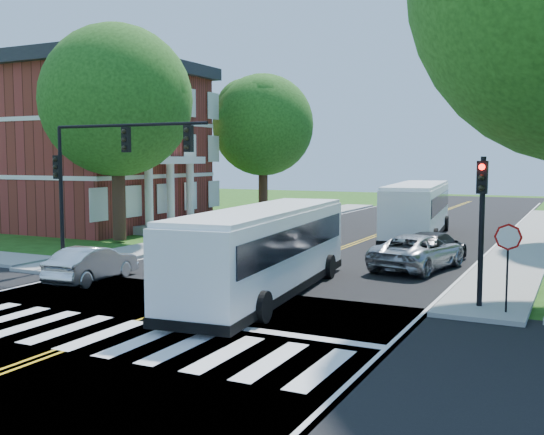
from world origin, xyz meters
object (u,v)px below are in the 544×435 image
Objects in this scene: signal_nw at (104,162)px; bus_lead at (265,249)px; hatchback at (92,264)px; dark_sedan at (433,247)px; signal_ne at (482,211)px; suv at (418,252)px; bus_follow at (417,209)px.

signal_nw reaches higher than bus_lead.
dark_sedan is (10.29, 9.58, 0.04)m from hatchback.
signal_nw is at bearing -179.95° from signal_ne.
bus_lead is 6.82m from hatchback.
signal_nw is at bearing -70.94° from hatchback.
suv is at bearing -121.25° from bus_lead.
bus_lead reaches higher than hatchback.
signal_ne is 6.86m from bus_lead.
signal_ne is 1.12× the size of hatchback.
hatchback is at bearing -173.35° from signal_ne.
bus_follow is 2.56× the size of dark_sedan.
suv is at bearing 96.83° from bus_follow.
signal_nw is 14.09m from dark_sedan.
bus_lead is 7.92m from suv.
dark_sedan is at bearing -117.93° from bus_lead.
bus_follow is at bearing 63.90° from signal_nw.
bus_lead is at bearing -172.57° from signal_ne.
signal_nw reaches higher than signal_ne.
signal_ne is 13.66m from hatchback.
signal_nw reaches higher than suv.
signal_nw is at bearing 42.17° from dark_sedan.
signal_nw is 1.82× the size of hatchback.
bus_follow reaches higher than hatchback.
signal_ne is 0.36× the size of bus_follow.
signal_nw is 1.62× the size of signal_ne.
suv is (-3.30, 6.27, -2.23)m from signal_ne.
bus_lead is 2.87× the size of hatchback.
bus_follow reaches higher than suv.
suv reaches higher than dark_sedan.
bus_follow is at bearing -116.92° from hatchback.
dark_sedan is (2.76, -8.72, -0.94)m from bus_follow.
hatchback is (-13.38, -1.56, -2.30)m from signal_ne.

